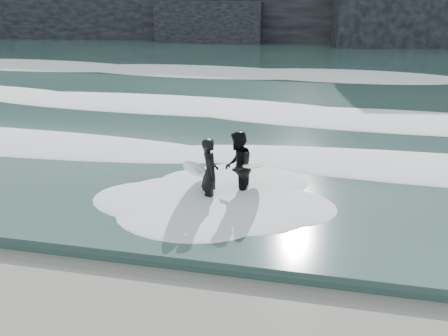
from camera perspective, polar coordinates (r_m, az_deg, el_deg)
The scene contains 6 objects.
sea at distance 35.11m, azimuth 6.29°, elevation 11.41°, with size 90.00×52.00×0.30m, color #2D4845.
foam_near at distance 15.84m, azimuth -2.09°, elevation 1.34°, with size 60.00×3.20×0.20m, color white.
foam_mid at distance 22.41m, azimuth 2.43°, elevation 7.11°, with size 60.00×4.00×0.24m, color white.
foam_far at distance 31.14m, azimuth 5.44°, elevation 10.86°, with size 60.00×4.80×0.30m, color white.
surfer_left at distance 12.99m, azimuth -1.92°, elevation -0.49°, with size 1.11×1.88×1.87m.
surfer_right at distance 13.29m, azimuth 1.70°, elevation 0.16°, with size 1.08×1.92×1.94m.
Camera 1 is at (3.82, -5.48, 5.57)m, focal length 40.00 mm.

